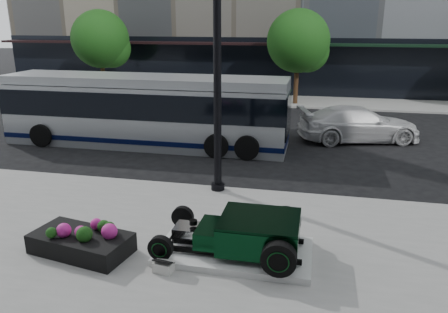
% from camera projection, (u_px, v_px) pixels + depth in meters
% --- Properties ---
extents(ground, '(120.00, 120.00, 0.00)m').
position_uv_depth(ground, '(245.00, 171.00, 15.60)').
color(ground, black).
rests_on(ground, ground).
extents(sidewalk_far, '(70.00, 4.00, 0.12)m').
position_uv_depth(sidewalk_far, '(281.00, 101.00, 28.63)').
color(sidewalk_far, gray).
rests_on(sidewalk_far, ground).
extents(street_trees, '(29.80, 3.80, 5.70)m').
position_uv_depth(street_trees, '(301.00, 44.00, 26.42)').
color(street_trees, black).
rests_on(street_trees, sidewalk_far).
extents(display_plinth, '(3.40, 1.80, 0.15)m').
position_uv_depth(display_plinth, '(235.00, 251.00, 9.77)').
color(display_plinth, silver).
rests_on(display_plinth, sidewalk_near).
extents(hot_rod, '(3.22, 2.00, 0.81)m').
position_uv_depth(hot_rod, '(250.00, 233.00, 9.55)').
color(hot_rod, black).
rests_on(hot_rod, display_plinth).
extents(info_plaque, '(0.44, 0.35, 0.31)m').
position_uv_depth(info_plaque, '(164.00, 266.00, 9.10)').
color(info_plaque, silver).
rests_on(info_plaque, sidewalk_near).
extents(lamppost, '(0.42, 0.42, 7.60)m').
position_uv_depth(lamppost, '(217.00, 75.00, 12.50)').
color(lamppost, black).
rests_on(lamppost, sidewalk_near).
extents(flower_planter, '(2.39, 1.50, 0.72)m').
position_uv_depth(flower_planter, '(81.00, 241.00, 9.83)').
color(flower_planter, black).
rests_on(flower_planter, sidewalk_near).
extents(transit_bus, '(12.12, 2.88, 2.92)m').
position_uv_depth(transit_bus, '(146.00, 110.00, 18.50)').
color(transit_bus, '#A9AEB3').
rests_on(transit_bus, ground).
extents(white_sedan, '(5.63, 3.42, 1.52)m').
position_uv_depth(white_sedan, '(359.00, 124.00, 19.21)').
color(white_sedan, silver).
rests_on(white_sedan, ground).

